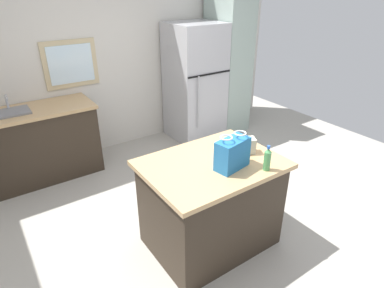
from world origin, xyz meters
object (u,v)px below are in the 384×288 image
at_px(shopping_bag, 232,154).
at_px(kitchen_island, 211,204).
at_px(tall_cabinet, 228,62).
at_px(bottle, 267,159).
at_px(small_box, 245,146).
at_px(refrigerator, 195,83).

bearing_deg(shopping_bag, kitchen_island, 116.30).
relative_size(tall_cabinet, shopping_bag, 6.99).
distance_m(shopping_bag, bottle, 0.28).
height_order(small_box, bottle, bottle).
distance_m(tall_cabinet, shopping_bag, 2.91).
relative_size(small_box, bottle, 0.81).
bearing_deg(small_box, shopping_bag, -153.15).
xyz_separation_m(refrigerator, small_box, (-0.94, -2.11, 0.07)).
bearing_deg(small_box, tall_cabinet, 53.28).
relative_size(kitchen_island, refrigerator, 0.67).
relative_size(refrigerator, shopping_bag, 5.54).
bearing_deg(bottle, shopping_bag, 138.11).
height_order(kitchen_island, small_box, small_box).
bearing_deg(shopping_bag, refrigerator, 61.79).
xyz_separation_m(refrigerator, bottle, (-1.00, -2.43, 0.10)).
height_order(refrigerator, tall_cabinet, tall_cabinet).
xyz_separation_m(refrigerator, tall_cabinet, (0.64, 0.00, 0.23)).
height_order(kitchen_island, shopping_bag, shopping_bag).
bearing_deg(shopping_bag, small_box, 26.85).
bearing_deg(kitchen_island, tall_cabinet, 47.35).
distance_m(kitchen_island, bottle, 0.70).
bearing_deg(refrigerator, tall_cabinet, 0.02).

